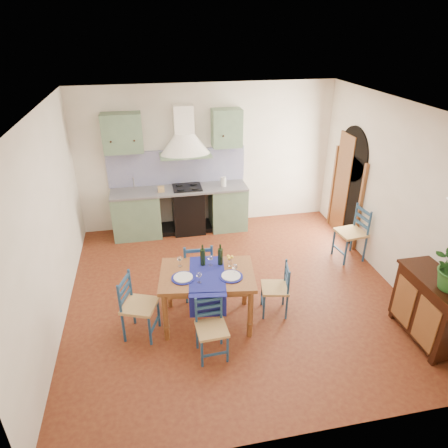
# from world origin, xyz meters

# --- Properties ---
(floor) EXTENTS (5.00, 5.00, 0.00)m
(floor) POSITION_xyz_m (0.00, 0.00, 0.00)
(floor) COLOR #4D1910
(floor) RESTS_ON ground
(back_wall) EXTENTS (5.00, 0.96, 2.80)m
(back_wall) POSITION_xyz_m (-0.47, 2.29, 1.05)
(back_wall) COLOR white
(back_wall) RESTS_ON ground
(right_wall) EXTENTS (0.26, 5.00, 2.80)m
(right_wall) POSITION_xyz_m (2.50, 0.28, 1.34)
(right_wall) COLOR white
(right_wall) RESTS_ON ground
(left_wall) EXTENTS (0.04, 5.00, 2.80)m
(left_wall) POSITION_xyz_m (-2.50, 0.00, 1.40)
(left_wall) COLOR white
(left_wall) RESTS_ON ground
(ceiling) EXTENTS (5.00, 5.00, 0.01)m
(ceiling) POSITION_xyz_m (0.00, 0.00, 2.80)
(ceiling) COLOR silver
(ceiling) RESTS_ON back_wall
(dining_table) EXTENTS (1.35, 1.05, 1.11)m
(dining_table) POSITION_xyz_m (-0.51, -0.58, 0.70)
(dining_table) COLOR brown
(dining_table) RESTS_ON ground
(chair_near) EXTENTS (0.39, 0.39, 0.80)m
(chair_near) POSITION_xyz_m (-0.57, -1.21, 0.41)
(chair_near) COLOR navy
(chair_near) RESTS_ON ground
(chair_far) EXTENTS (0.47, 0.47, 0.96)m
(chair_far) POSITION_xyz_m (-0.56, 0.02, 0.49)
(chair_far) COLOR navy
(chair_far) RESTS_ON ground
(chair_left) EXTENTS (0.54, 0.54, 0.90)m
(chair_left) POSITION_xyz_m (-1.45, -0.66, 0.46)
(chair_left) COLOR navy
(chair_left) RESTS_ON ground
(chair_right) EXTENTS (0.44, 0.44, 0.80)m
(chair_right) POSITION_xyz_m (0.48, -0.58, 0.41)
(chair_right) COLOR navy
(chair_right) RESTS_ON ground
(chair_spare) EXTENTS (0.50, 0.50, 0.96)m
(chair_spare) POSITION_xyz_m (2.23, 0.59, 0.50)
(chair_spare) COLOR navy
(chair_spare) RESTS_ON ground
(sideboard) EXTENTS (0.50, 1.05, 0.94)m
(sideboard) POSITION_xyz_m (2.26, -1.47, 0.51)
(sideboard) COLOR black
(sideboard) RESTS_ON ground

